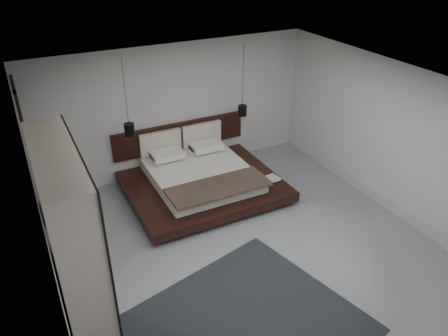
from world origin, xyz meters
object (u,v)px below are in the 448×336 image
pendant_left (129,129)px  bed (200,178)px  pendant_right (242,110)px  lattice_screen (30,154)px  wardrobe (69,229)px

pendant_left → bed: bearing=-21.7°
bed → pendant_right: 1.70m
lattice_screen → bed: bearing=-10.3°
bed → pendant_right: pendant_right is taller
bed → wardrobe: size_ratio=1.23×
bed → wardrobe: wardrobe is taller
bed → pendant_left: bearing=158.3°
bed → wardrobe: bearing=-146.2°
pendant_left → pendant_right: same height
bed → pendant_left: size_ratio=2.00×
pendant_right → wardrobe: bearing=-149.6°
lattice_screen → wardrobe: lattice_screen is taller
pendant_right → lattice_screen: bearing=179.2°
lattice_screen → pendant_right: size_ratio=1.69×
bed → wardrobe: (-2.77, -1.85, 0.88)m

